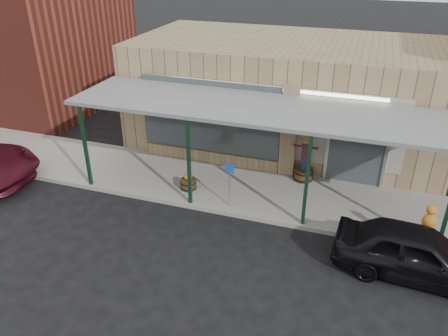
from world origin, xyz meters
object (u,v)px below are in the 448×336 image
(barrel_pumpkin, at_px, (188,183))
(barrel_scarecrow, at_px, (304,165))
(handicap_sign, at_px, (229,179))
(parked_sedan, at_px, (417,252))

(barrel_pumpkin, bearing_deg, barrel_scarecrow, 27.63)
(barrel_pumpkin, relative_size, handicap_sign, 0.42)
(barrel_pumpkin, bearing_deg, handicap_sign, -18.17)
(handicap_sign, bearing_deg, parked_sedan, -5.41)
(handicap_sign, bearing_deg, barrel_scarecrow, 60.12)
(barrel_scarecrow, height_order, parked_sedan, barrel_scarecrow)
(barrel_scarecrow, bearing_deg, handicap_sign, -127.43)
(parked_sedan, bearing_deg, barrel_scarecrow, 45.91)
(barrel_scarecrow, relative_size, parked_sedan, 0.41)
(handicap_sign, height_order, parked_sedan, same)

